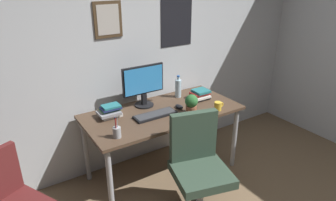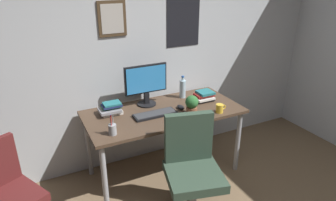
# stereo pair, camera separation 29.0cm
# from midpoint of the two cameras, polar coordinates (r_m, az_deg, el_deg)

# --- Properties ---
(wall_back) EXTENTS (4.40, 0.10, 2.60)m
(wall_back) POSITION_cam_midpoint_polar(r_m,az_deg,el_deg) (3.29, -6.52, 10.06)
(wall_back) COLOR silver
(wall_back) RESTS_ON ground_plane
(desk) EXTENTS (1.59, 0.76, 0.75)m
(desk) POSITION_cam_midpoint_polar(r_m,az_deg,el_deg) (3.08, -3.71, -3.32)
(desk) COLOR #4C3828
(desk) RESTS_ON ground_plane
(office_chair) EXTENTS (0.58, 0.58, 0.95)m
(office_chair) POSITION_cam_midpoint_polar(r_m,az_deg,el_deg) (2.64, 2.54, -11.74)
(office_chair) COLOR #334738
(office_chair) RESTS_ON ground_plane
(monitor) EXTENTS (0.46, 0.20, 0.43)m
(monitor) POSITION_cam_midpoint_polar(r_m,az_deg,el_deg) (3.10, -7.39, 3.06)
(monitor) COLOR black
(monitor) RESTS_ON desk
(keyboard) EXTENTS (0.43, 0.15, 0.03)m
(keyboard) POSITION_cam_midpoint_polar(r_m,az_deg,el_deg) (2.94, -5.27, -2.78)
(keyboard) COLOR black
(keyboard) RESTS_ON desk
(computer_mouse) EXTENTS (0.06, 0.11, 0.04)m
(computer_mouse) POSITION_cam_midpoint_polar(r_m,az_deg,el_deg) (3.09, -0.54, -1.24)
(computer_mouse) COLOR black
(computer_mouse) RESTS_ON desk
(water_bottle) EXTENTS (0.07, 0.07, 0.25)m
(water_bottle) POSITION_cam_midpoint_polar(r_m,az_deg,el_deg) (3.34, -0.54, 2.34)
(water_bottle) COLOR silver
(water_bottle) RESTS_ON desk
(coffee_mug_near) EXTENTS (0.11, 0.07, 0.09)m
(coffee_mug_near) POSITION_cam_midpoint_polar(r_m,az_deg,el_deg) (3.06, 6.84, -1.11)
(coffee_mug_near) COLOR yellow
(coffee_mug_near) RESTS_ON desk
(potted_plant) EXTENTS (0.13, 0.13, 0.20)m
(potted_plant) POSITION_cam_midpoint_polar(r_m,az_deg,el_deg) (2.95, 1.66, -0.59)
(potted_plant) COLOR brown
(potted_plant) RESTS_ON desk
(pen_cup) EXTENTS (0.07, 0.07, 0.20)m
(pen_cup) POSITION_cam_midpoint_polar(r_m,az_deg,el_deg) (2.61, -12.89, -5.89)
(pen_cup) COLOR #9EA0A5
(pen_cup) RESTS_ON desk
(book_stack_left) EXTENTS (0.22, 0.17, 0.12)m
(book_stack_left) POSITION_cam_midpoint_polar(r_m,az_deg,el_deg) (2.98, -13.71, -2.05)
(book_stack_left) COLOR silver
(book_stack_left) RESTS_ON desk
(book_stack_right) EXTENTS (0.22, 0.18, 0.10)m
(book_stack_right) POSITION_cam_midpoint_polar(r_m,az_deg,el_deg) (3.32, 3.60, 1.05)
(book_stack_right) COLOR black
(book_stack_right) RESTS_ON desk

